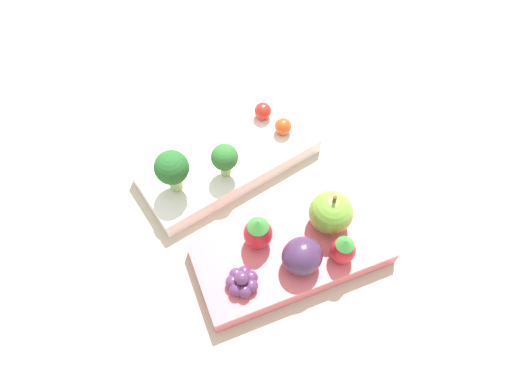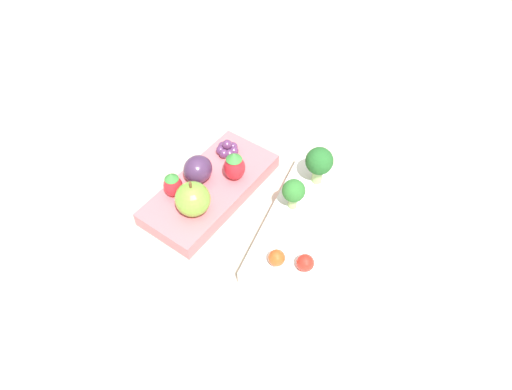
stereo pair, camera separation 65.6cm
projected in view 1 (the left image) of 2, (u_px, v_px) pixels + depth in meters
The scene contains 12 objects.
ground_plane at pixel (260, 207), 0.55m from camera, with size 4.00×4.00×0.00m, color #BCB29E.
bento_box_savoury at pixel (228, 161), 0.57m from camera, with size 0.23×0.12×0.02m.
bento_box_fruit at pixel (288, 255), 0.51m from camera, with size 0.22×0.12×0.02m.
broccoli_floret_0 at pixel (225, 158), 0.52m from camera, with size 0.03×0.03×0.05m.
broccoli_floret_1 at pixel (172, 169), 0.51m from camera, with size 0.04×0.04×0.06m.
cherry_tomato_0 at pixel (283, 126), 0.57m from camera, with size 0.02×0.02×0.02m.
cherry_tomato_1 at pixel (263, 111), 0.59m from camera, with size 0.02×0.02×0.02m.
apple at pixel (331, 212), 0.50m from camera, with size 0.05×0.05×0.06m.
strawberry_0 at pixel (258, 232), 0.48m from camera, with size 0.03×0.03×0.05m.
strawberry_1 at pixel (343, 250), 0.48m from camera, with size 0.03×0.03×0.04m.
plum at pixel (298, 258), 0.47m from camera, with size 0.04×0.04×0.04m.
grape_cluster at pixel (242, 281), 0.47m from camera, with size 0.03×0.03×0.03m.
Camera 1 is at (-0.13, -0.24, 0.48)m, focal length 32.00 mm.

